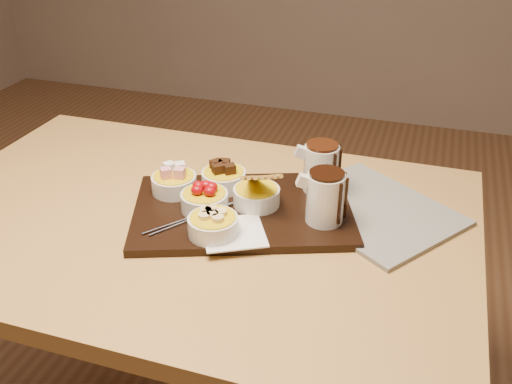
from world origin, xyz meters
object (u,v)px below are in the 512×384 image
(bowl_strawberries, at_px, (205,201))
(serving_board, at_px, (243,211))
(pitcher_milk_chocolate, at_px, (321,168))
(dining_table, at_px, (192,252))
(pitcher_dark_chocolate, at_px, (325,198))
(newspaper, at_px, (371,210))

(bowl_strawberries, bearing_deg, serving_board, 24.17)
(pitcher_milk_chocolate, bearing_deg, dining_table, -166.95)
(pitcher_dark_chocolate, height_order, pitcher_milk_chocolate, same)
(dining_table, height_order, serving_board, serving_board)
(bowl_strawberries, distance_m, pitcher_dark_chocolate, 0.25)
(bowl_strawberries, xyz_separation_m, newspaper, (0.33, 0.13, -0.03))
(dining_table, height_order, pitcher_dark_chocolate, pitcher_dark_chocolate)
(serving_board, xyz_separation_m, newspaper, (0.26, 0.09, -0.00))
(newspaper, bearing_deg, pitcher_dark_chocolate, -97.37)
(serving_board, bearing_deg, pitcher_dark_chocolate, -19.98)
(pitcher_dark_chocolate, xyz_separation_m, pitcher_milk_chocolate, (-0.04, 0.13, 0.00))
(serving_board, height_order, pitcher_milk_chocolate, pitcher_milk_chocolate)
(dining_table, relative_size, newspaper, 3.56)
(pitcher_milk_chocolate, bearing_deg, pitcher_dark_chocolate, -94.40)
(bowl_strawberries, height_order, pitcher_milk_chocolate, pitcher_milk_chocolate)
(bowl_strawberries, distance_m, pitcher_milk_chocolate, 0.27)
(pitcher_dark_chocolate, height_order, newspaper, pitcher_dark_chocolate)
(dining_table, bearing_deg, bowl_strawberries, 8.01)
(bowl_strawberries, xyz_separation_m, pitcher_milk_chocolate, (0.21, 0.16, 0.03))
(pitcher_dark_chocolate, bearing_deg, serving_board, 160.02)
(dining_table, bearing_deg, pitcher_milk_chocolate, 33.65)
(pitcher_milk_chocolate, distance_m, newspaper, 0.14)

